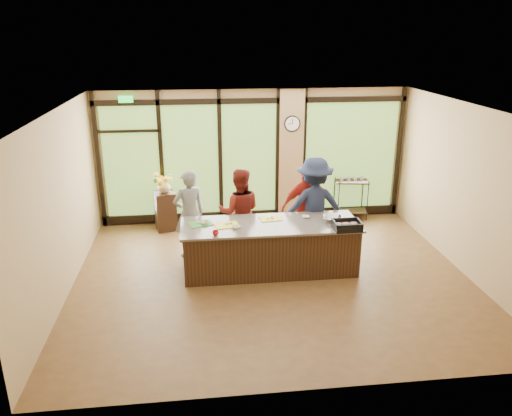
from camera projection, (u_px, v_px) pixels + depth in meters
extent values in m
plane|color=brown|center=(272.00, 277.00, 8.97)|extent=(7.00, 7.00, 0.00)
plane|color=white|center=(274.00, 109.00, 7.96)|extent=(7.00, 7.00, 0.00)
plane|color=tan|center=(253.00, 157.00, 11.27)|extent=(7.00, 0.00, 7.00)
plane|color=tan|center=(60.00, 206.00, 8.08)|extent=(0.00, 6.00, 6.00)
plane|color=tan|center=(468.00, 191.00, 8.85)|extent=(0.00, 6.00, 6.00)
cube|color=tan|center=(291.00, 156.00, 11.31)|extent=(0.55, 0.12, 3.00)
cube|color=black|center=(253.00, 101.00, 10.80)|extent=(6.90, 0.08, 0.12)
cube|color=black|center=(254.00, 214.00, 11.68)|extent=(6.90, 0.08, 0.20)
cube|color=#19D83F|center=(126.00, 99.00, 10.43)|extent=(0.30, 0.04, 0.14)
cube|color=#315C20|center=(132.00, 162.00, 10.96)|extent=(1.20, 0.02, 2.50)
cube|color=#315C20|center=(191.00, 161.00, 11.10)|extent=(1.20, 0.02, 2.50)
cube|color=#315C20|center=(249.00, 159.00, 11.25)|extent=(1.20, 0.02, 2.50)
cube|color=#315C20|center=(350.00, 156.00, 11.50)|extent=(2.10, 0.02, 2.50)
cube|color=black|center=(99.00, 161.00, 10.85)|extent=(0.08, 0.08, 3.00)
cube|color=black|center=(161.00, 160.00, 10.99)|extent=(0.08, 0.08, 3.00)
cube|color=black|center=(220.00, 158.00, 11.14)|extent=(0.08, 0.08, 3.00)
cube|color=black|center=(278.00, 156.00, 11.28)|extent=(0.08, 0.08, 3.00)
cube|color=black|center=(304.00, 156.00, 11.35)|extent=(0.08, 0.08, 3.00)
cube|color=black|center=(399.00, 153.00, 11.60)|extent=(0.08, 0.08, 3.00)
cube|color=#301D10|center=(270.00, 248.00, 9.10)|extent=(3.10, 1.00, 0.88)
cube|color=slate|center=(270.00, 225.00, 8.94)|extent=(3.20, 1.10, 0.04)
cylinder|color=black|center=(292.00, 124.00, 10.99)|extent=(0.36, 0.04, 0.36)
cylinder|color=white|center=(292.00, 124.00, 10.97)|extent=(0.31, 0.01, 0.31)
cube|color=black|center=(292.00, 122.00, 10.95)|extent=(0.01, 0.00, 0.11)
cube|color=black|center=(290.00, 124.00, 10.96)|extent=(0.09, 0.00, 0.01)
imported|color=slate|center=(189.00, 214.00, 9.56)|extent=(0.74, 0.62, 1.74)
imported|color=maroon|center=(240.00, 212.00, 9.68)|extent=(0.89, 0.73, 1.73)
imported|color=maroon|center=(307.00, 207.00, 9.85)|extent=(1.07, 0.51, 1.78)
imported|color=#1B233D|center=(314.00, 206.00, 9.69)|extent=(1.25, 0.72, 1.93)
cube|color=black|center=(347.00, 227.00, 8.67)|extent=(0.48, 0.38, 0.08)
imported|color=silver|center=(333.00, 218.00, 9.06)|extent=(0.42, 0.42, 0.09)
cube|color=#337B2D|center=(201.00, 224.00, 8.91)|extent=(0.48, 0.41, 0.01)
cube|color=yellow|center=(227.00, 225.00, 8.85)|extent=(0.46, 0.37, 0.01)
cube|color=yellow|center=(271.00, 218.00, 9.17)|extent=(0.42, 0.34, 0.01)
imported|color=silver|center=(205.00, 223.00, 8.91)|extent=(0.16, 0.16, 0.05)
imported|color=silver|center=(236.00, 227.00, 8.72)|extent=(0.19, 0.19, 0.05)
imported|color=silver|center=(306.00, 217.00, 9.22)|extent=(0.16, 0.16, 0.03)
imported|color=red|center=(215.00, 233.00, 8.42)|extent=(0.12, 0.12, 0.08)
cube|color=#301D10|center=(166.00, 211.00, 11.00)|extent=(0.52, 0.52, 0.86)
imported|color=#977E52|center=(164.00, 186.00, 10.81)|extent=(0.37, 0.37, 0.29)
cube|color=#301D10|center=(350.00, 211.00, 11.72)|extent=(0.81, 0.54, 0.03)
cube|color=#301D10|center=(352.00, 181.00, 11.48)|extent=(0.81, 0.54, 0.03)
cylinder|color=black|center=(338.00, 202.00, 11.41)|extent=(0.03, 0.03, 0.97)
cylinder|color=black|center=(367.00, 201.00, 11.48)|extent=(0.03, 0.03, 0.97)
cylinder|color=black|center=(334.00, 197.00, 11.77)|extent=(0.03, 0.03, 0.97)
cylinder|color=black|center=(362.00, 196.00, 11.84)|extent=(0.03, 0.03, 0.97)
imported|color=silver|center=(342.00, 179.00, 11.43)|extent=(0.12, 0.12, 0.10)
imported|color=silver|center=(349.00, 179.00, 11.45)|extent=(0.12, 0.12, 0.10)
imported|color=silver|center=(356.00, 178.00, 11.47)|extent=(0.12, 0.12, 0.10)
imported|color=silver|center=(362.00, 178.00, 11.48)|extent=(0.12, 0.12, 0.10)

